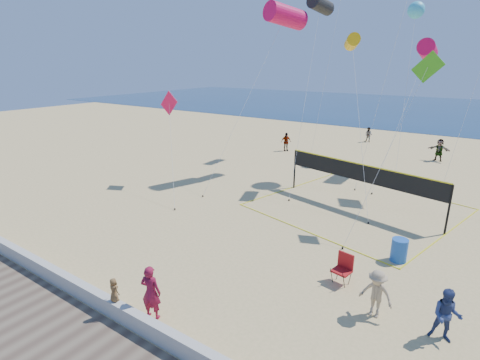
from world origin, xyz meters
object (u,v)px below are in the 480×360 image
Objects in this scene: trash_barrel at (399,250)px; volleyball_net at (360,178)px; woman at (151,292)px; camp_chair at (343,267)px.

trash_barrel is 0.09× the size of volleyball_net.
woman is 9.97m from trash_barrel.
trash_barrel is (1.34, 2.83, -0.17)m from camp_chair.
woman is 1.43× the size of camp_chair.
volleyball_net reaches higher than woman.
woman reaches higher than camp_chair.
camp_chair is 8.07m from volleyball_net.
woman is at bearing -118.34° from camp_chair.
trash_barrel is at bearing -142.26° from woman.
camp_chair is (4.31, 5.38, -0.26)m from woman.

